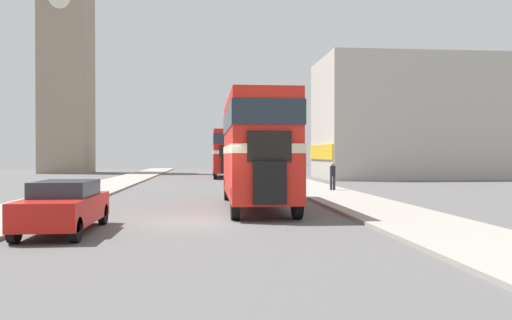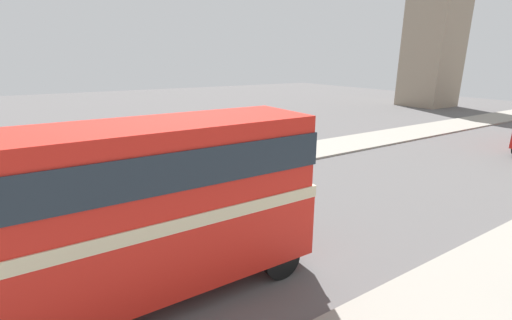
{
  "view_description": "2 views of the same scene",
  "coord_description": "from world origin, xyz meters",
  "px_view_note": "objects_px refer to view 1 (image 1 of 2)",
  "views": [
    {
      "loc": [
        0.23,
        -16.16,
        2.18
      ],
      "look_at": [
        2.15,
        4.16,
        1.96
      ],
      "focal_mm": 35.0,
      "sensor_mm": 36.0,
      "label": 1
    },
    {
      "loc": [
        9.76,
        2.88,
        5.77
      ],
      "look_at": [
        0.0,
        8.9,
        2.38
      ],
      "focal_mm": 24.0,
      "sensor_mm": 36.0,
      "label": 2
    }
  ],
  "objects_px": {
    "bus_distant": "(226,150)",
    "church_tower": "(67,15)",
    "pedestrian_walking": "(333,174)",
    "double_decker_bus": "(256,144)",
    "car_parked_near": "(64,206)"
  },
  "relations": [
    {
      "from": "double_decker_bus",
      "to": "pedestrian_walking",
      "type": "distance_m",
      "value": 9.84
    },
    {
      "from": "bus_distant",
      "to": "pedestrian_walking",
      "type": "bearing_deg",
      "value": -73.72
    },
    {
      "from": "church_tower",
      "to": "double_decker_bus",
      "type": "bearing_deg",
      "value": -65.34
    },
    {
      "from": "double_decker_bus",
      "to": "car_parked_near",
      "type": "bearing_deg",
      "value": -134.94
    },
    {
      "from": "bus_distant",
      "to": "church_tower",
      "type": "distance_m",
      "value": 27.87
    },
    {
      "from": "bus_distant",
      "to": "car_parked_near",
      "type": "bearing_deg",
      "value": -99.57
    },
    {
      "from": "double_decker_bus",
      "to": "pedestrian_walking",
      "type": "xyz_separation_m",
      "value": [
        5.26,
        8.16,
        -1.58
      ]
    },
    {
      "from": "pedestrian_walking",
      "to": "car_parked_near",
      "type": "bearing_deg",
      "value": -128.42
    },
    {
      "from": "double_decker_bus",
      "to": "bus_distant",
      "type": "bearing_deg",
      "value": 90.7
    },
    {
      "from": "bus_distant",
      "to": "car_parked_near",
      "type": "height_order",
      "value": "bus_distant"
    },
    {
      "from": "bus_distant",
      "to": "car_parked_near",
      "type": "xyz_separation_m",
      "value": [
        -5.61,
        -33.28,
        -1.87
      ]
    },
    {
      "from": "bus_distant",
      "to": "double_decker_bus",
      "type": "bearing_deg",
      "value": -89.3
    },
    {
      "from": "double_decker_bus",
      "to": "church_tower",
      "type": "relative_size",
      "value": 0.25
    },
    {
      "from": "car_parked_near",
      "to": "double_decker_bus",
      "type": "bearing_deg",
      "value": 45.06
    },
    {
      "from": "double_decker_bus",
      "to": "bus_distant",
      "type": "relative_size",
      "value": 0.97
    }
  ]
}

